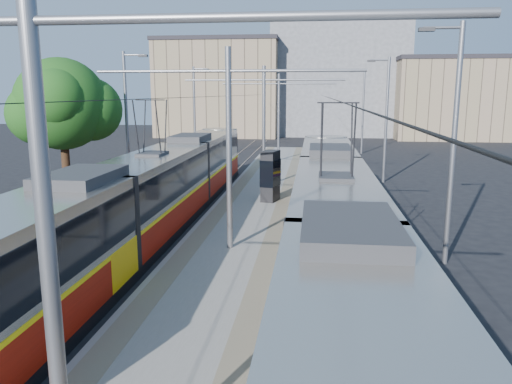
# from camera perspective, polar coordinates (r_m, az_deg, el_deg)

# --- Properties ---
(ground) EXTENTS (160.00, 160.00, 0.00)m
(ground) POSITION_cam_1_polar(r_m,az_deg,el_deg) (11.12, -10.33, -20.25)
(ground) COLOR black
(ground) RESTS_ON ground
(platform) EXTENTS (4.00, 50.00, 0.30)m
(platform) POSITION_cam_1_polar(r_m,az_deg,el_deg) (26.79, 0.23, -0.86)
(platform) COLOR gray
(platform) RESTS_ON ground
(tactile_strip_left) EXTENTS (0.70, 50.00, 0.01)m
(tactile_strip_left) POSITION_cam_1_polar(r_m,az_deg,el_deg) (26.96, -2.84, -0.46)
(tactile_strip_left) COLOR gray
(tactile_strip_left) RESTS_ON platform
(tactile_strip_right) EXTENTS (0.70, 50.00, 0.01)m
(tactile_strip_right) POSITION_cam_1_polar(r_m,az_deg,el_deg) (26.64, 3.33, -0.61)
(tactile_strip_right) COLOR gray
(tactile_strip_right) RESTS_ON platform
(rails) EXTENTS (8.71, 70.00, 0.03)m
(rails) POSITION_cam_1_polar(r_m,az_deg,el_deg) (26.82, 0.23, -1.14)
(rails) COLOR gray
(rails) RESTS_ON ground
(tram_left) EXTENTS (2.43, 31.48, 5.50)m
(tram_left) POSITION_cam_1_polar(r_m,az_deg,el_deg) (21.01, -11.59, -0.14)
(tram_left) COLOR black
(tram_left) RESTS_ON ground
(tram_right) EXTENTS (2.43, 30.43, 5.50)m
(tram_right) POSITION_cam_1_polar(r_m,az_deg,el_deg) (15.23, 8.95, -3.79)
(tram_right) COLOR black
(tram_right) RESTS_ON ground
(catenary) EXTENTS (9.20, 70.00, 7.00)m
(catenary) POSITION_cam_1_polar(r_m,az_deg,el_deg) (23.40, -0.55, 8.19)
(catenary) COLOR gray
(catenary) RESTS_ON platform
(street_lamps) EXTENTS (15.18, 38.22, 8.00)m
(street_lamps) POSITION_cam_1_polar(r_m,az_deg,el_deg) (30.22, 1.10, 8.24)
(street_lamps) COLOR gray
(street_lamps) RESTS_ON ground
(shelter) EXTENTS (1.01, 1.32, 2.60)m
(shelter) POSITION_cam_1_polar(r_m,az_deg,el_deg) (25.53, 1.65, 1.98)
(shelter) COLOR black
(shelter) RESTS_ON platform
(tree) EXTENTS (5.21, 4.82, 7.57)m
(tree) POSITION_cam_1_polar(r_m,az_deg,el_deg) (28.05, -20.57, 9.21)
(tree) COLOR #382314
(tree) RESTS_ON ground
(building_left) EXTENTS (16.32, 12.24, 12.80)m
(building_left) POSITION_cam_1_polar(r_m,az_deg,el_deg) (70.24, -4.02, 11.76)
(building_left) COLOR gray
(building_left) RESTS_ON ground
(building_centre) EXTENTS (18.36, 14.28, 15.89)m
(building_centre) POSITION_cam_1_polar(r_m,az_deg,el_deg) (73.13, 9.31, 12.83)
(building_centre) COLOR gray
(building_centre) RESTS_ON ground
(building_right) EXTENTS (14.28, 10.20, 10.21)m
(building_right) POSITION_cam_1_polar(r_m,az_deg,el_deg) (69.17, 21.29, 9.96)
(building_right) COLOR gray
(building_right) RESTS_ON ground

